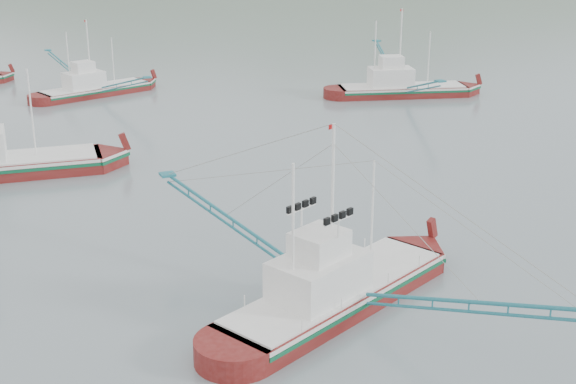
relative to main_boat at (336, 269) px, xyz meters
name	(u,v)px	position (x,y,z in m)	size (l,w,h in m)	color
ground	(334,282)	(1.26, 2.60, -2.12)	(1200.00, 1200.00, 0.00)	slate
main_boat	(336,269)	(0.00, 0.00, 0.00)	(14.34, 24.17, 10.30)	#5D100E
bg_boat_far	(93,80)	(-1.29, 54.30, -0.44)	(12.35, 21.09, 8.76)	#5D100E
bg_boat_right	(402,79)	(28.86, 40.70, -0.23)	(14.09, 24.11, 9.99)	#5D100E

